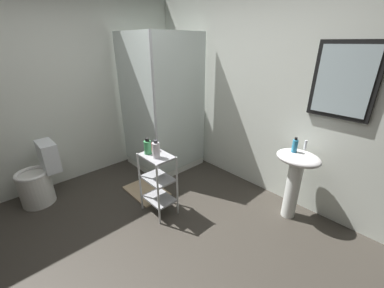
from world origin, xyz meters
The scene contains 13 objects.
ground_plane centered at (0.00, 0.00, -0.01)m, with size 4.20×4.20×0.02m, color #35312B.
wall_back centered at (0.01, 1.85, 1.25)m, with size 4.20×0.14×2.50m.
wall_left centered at (-1.85, 0.00, 1.25)m, with size 0.10×4.20×2.50m, color silver.
shower_stall centered at (-1.18, 1.19, 0.46)m, with size 0.92×0.92×2.00m.
pedestal_sink centered at (0.77, 1.52, 0.58)m, with size 0.46×0.37×0.81m.
sink_faucet centered at (0.77, 1.64, 0.86)m, with size 0.03×0.03×0.10m, color silver.
toilet centered at (-1.48, -0.49, 0.31)m, with size 0.37×0.49×0.76m.
storage_cart centered at (-0.31, 0.47, 0.44)m, with size 0.38×0.28×0.74m.
hand_soap_bottle centered at (0.72, 1.49, 0.88)m, with size 0.05×0.05×0.16m.
lotion_bottle_white centered at (-0.27, 0.44, 0.83)m, with size 0.08×0.08×0.20m.
body_wash_bottle_green centered at (-0.41, 0.43, 0.82)m, with size 0.08×0.08×0.18m.
rinse_cup centered at (-0.43, 0.53, 0.78)m, with size 0.06×0.06×0.09m, color #B24742.
bath_mat centered at (-0.76, 0.57, 0.01)m, with size 0.60×0.40×0.02m, color tan.
Camera 1 is at (1.65, -0.83, 1.87)m, focal length 22.34 mm.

